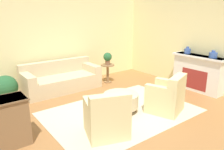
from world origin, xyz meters
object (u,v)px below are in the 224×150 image
ottoman_table (121,100)px  vase_mantel_far (213,55)px  armchair_left (107,118)px  armchair_right (167,97)px  potted_plant_on_side_table (108,58)px  vase_mantel_near (187,51)px  side_table (108,71)px  potted_plant_floor (6,88)px  couch (61,80)px

ottoman_table → vase_mantel_far: 2.92m
armchair_left → armchair_right: same height
potted_plant_on_side_table → vase_mantel_near: bearing=-47.8°
armchair_left → ottoman_table: armchair_left is taller
armchair_left → vase_mantel_far: size_ratio=4.25×
armchair_right → side_table: armchair_right is taller
vase_mantel_near → side_table: bearing=132.2°
potted_plant_floor → couch: bearing=3.7°
vase_mantel_far → potted_plant_on_side_table: size_ratio=0.55×
potted_plant_floor → side_table: bearing=-3.3°
armchair_left → side_table: size_ratio=1.53×
couch → ottoman_table: size_ratio=2.76×
couch → armchair_right: armchair_right is taller
side_table → couch: bearing=169.7°
armchair_right → potted_plant_on_side_table: 2.69m
armchair_left → armchair_right: 1.72m
vase_mantel_far → armchair_right: bearing=-179.5°
couch → potted_plant_on_side_table: (1.52, -0.28, 0.53)m
potted_plant_on_side_table → potted_plant_floor: bearing=176.7°
side_table → potted_plant_on_side_table: potted_plant_on_side_table is taller
armchair_left → potted_plant_on_side_table: (1.95, 2.63, 0.48)m
armchair_left → potted_plant_floor: bearing=111.8°
vase_mantel_near → potted_plant_floor: vase_mantel_near is taller
side_table → vase_mantel_far: (1.64, -2.61, 0.73)m
side_table → potted_plant_floor: size_ratio=0.84×
vase_mantel_near → potted_plant_on_side_table: size_ratio=0.54×
side_table → vase_mantel_near: 2.55m
couch → vase_mantel_far: (3.16, -2.89, 0.83)m
side_table → armchair_right: bearing=-95.0°
couch → armchair_right: size_ratio=2.40×
couch → vase_mantel_near: bearing=-33.5°
potted_plant_on_side_table → side_table: bearing=0.0°
potted_plant_on_side_table → armchair_right: bearing=-95.0°
armchair_right → potted_plant_on_side_table: (0.23, 2.63, 0.48)m
armchair_right → vase_mantel_far: vase_mantel_far is taller
armchair_right → ottoman_table: (-0.84, 0.65, -0.08)m
vase_mantel_far → potted_plant_floor: size_ratio=0.30×
potted_plant_floor → ottoman_table: bearing=-47.3°
vase_mantel_near → vase_mantel_far: 0.80m
potted_plant_floor → vase_mantel_near: bearing=-22.9°
vase_mantel_far → potted_plant_floor: (-4.71, 2.79, -0.74)m
couch → potted_plant_floor: bearing=-176.3°
armchair_left → vase_mantel_near: vase_mantel_near is taller
ottoman_table → vase_mantel_far: bearing=-13.1°
armchair_left → potted_plant_floor: armchair_left is taller
ottoman_table → side_table: 2.26m
couch → vase_mantel_far: 4.37m
ottoman_table → potted_plant_on_side_table: potted_plant_on_side_table is taller
ottoman_table → vase_mantel_near: (2.72, 0.17, 0.85)m
armchair_left → armchair_right: bearing=0.0°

